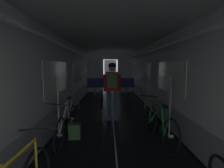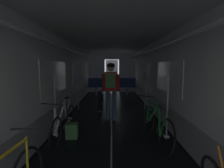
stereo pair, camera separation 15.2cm
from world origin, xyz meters
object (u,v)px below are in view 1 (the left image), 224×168
bicycle_green (160,125)px  bench_seat_far_left (95,85)px  bicycle_black_in_aisle (102,106)px  backpack_on_floor (75,131)px  bench_seat_far_right (126,85)px  bicycle_white (67,123)px  person_cyclist_aisle (112,85)px

bicycle_green → bench_seat_far_left: bearing=106.6°
bicycle_black_in_aisle → backpack_on_floor: bicycle_black_in_aisle is taller
bench_seat_far_right → backpack_on_floor: 6.30m
bicycle_white → bicycle_black_in_aisle: size_ratio=1.00×
bicycle_white → backpack_on_floor: (0.16, 0.08, -0.21)m
bicycle_white → bicycle_green: (2.02, -0.13, -0.00)m
bicycle_green → person_cyclist_aisle: person_cyclist_aisle is taller
person_cyclist_aisle → backpack_on_floor: (-0.88, -1.28, -0.90)m
bicycle_green → person_cyclist_aisle: (-0.98, 1.49, 0.69)m
bicycle_white → bicycle_black_in_aisle: (0.70, 1.62, 0.00)m
bench_seat_far_right → backpack_on_floor: size_ratio=2.89×
bench_seat_far_right → bicycle_green: bicycle_green is taller
bench_seat_far_left → bench_seat_far_right: same height
bicycle_white → bicycle_green: 2.02m
bicycle_white → backpack_on_floor: bicycle_white is taller
bench_seat_far_left → bicycle_black_in_aisle: bearing=-83.0°
bench_seat_far_right → person_cyclist_aisle: (-0.92, -4.75, 0.50)m
bench_seat_far_right → backpack_on_floor: bearing=-106.6°
person_cyclist_aisle → backpack_on_floor: 1.79m
bench_seat_far_left → bicycle_green: size_ratio=0.58×
bicycle_green → backpack_on_floor: (-1.86, 0.21, -0.21)m
bench_seat_far_right → bicycle_white: size_ratio=0.58×
bicycle_black_in_aisle → backpack_on_floor: size_ratio=4.97×
bicycle_green → bicycle_black_in_aisle: 2.19m
person_cyclist_aisle → bicycle_green: bearing=-56.5°
bench_seat_far_right → backpack_on_floor: bench_seat_far_right is taller
bench_seat_far_right → person_cyclist_aisle: 4.86m
bicycle_green → bicycle_white: bearing=176.4°
bench_seat_far_left → bicycle_white: size_ratio=0.58×
bench_seat_far_left → bicycle_white: 6.11m
bicycle_white → person_cyclist_aisle: bearing=52.7°
backpack_on_floor → bicycle_green: bearing=-6.5°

